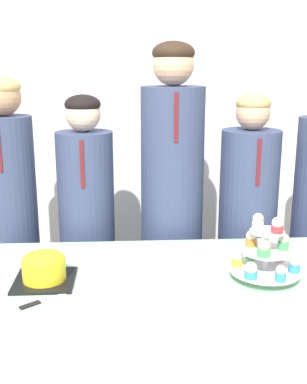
{
  "coord_description": "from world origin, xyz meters",
  "views": [
    {
      "loc": [
        -0.23,
        -1.36,
        1.55
      ],
      "look_at": [
        -0.13,
        0.39,
        1.09
      ],
      "focal_mm": 45.0,
      "sensor_mm": 36.0,
      "label": 1
    }
  ],
  "objects_px": {
    "cupcake_stand": "(265,253)",
    "student_0": "(13,237)",
    "student_2": "(172,221)",
    "student_3": "(246,242)",
    "student_1": "(88,245)",
    "cake_knife": "(42,301)",
    "round_cake": "(44,267)"
  },
  "relations": [
    {
      "from": "student_1",
      "to": "cake_knife",
      "type": "bearing_deg",
      "value": -96.76
    },
    {
      "from": "cupcake_stand",
      "to": "student_0",
      "type": "bearing_deg",
      "value": 148.61
    },
    {
      "from": "student_0",
      "to": "student_1",
      "type": "distance_m",
      "value": 0.37
    },
    {
      "from": "student_0",
      "to": "student_1",
      "type": "height_order",
      "value": "student_0"
    },
    {
      "from": "cake_knife",
      "to": "cupcake_stand",
      "type": "relative_size",
      "value": 0.77
    },
    {
      "from": "cupcake_stand",
      "to": "student_3",
      "type": "height_order",
      "value": "student_3"
    },
    {
      "from": "student_1",
      "to": "student_0",
      "type": "bearing_deg",
      "value": -180.0
    },
    {
      "from": "cake_knife",
      "to": "student_0",
      "type": "xyz_separation_m",
      "value": [
        -0.27,
        0.79,
        -0.05
      ]
    },
    {
      "from": "cupcake_stand",
      "to": "student_1",
      "type": "distance_m",
      "value": 0.99
    },
    {
      "from": "cupcake_stand",
      "to": "student_0",
      "type": "height_order",
      "value": "student_0"
    },
    {
      "from": "round_cake",
      "to": "cupcake_stand",
      "type": "height_order",
      "value": "cupcake_stand"
    },
    {
      "from": "student_1",
      "to": "student_3",
      "type": "distance_m",
      "value": 0.81
    },
    {
      "from": "student_1",
      "to": "student_2",
      "type": "relative_size",
      "value": 0.86
    },
    {
      "from": "round_cake",
      "to": "student_1",
      "type": "bearing_deg",
      "value": 80.22
    },
    {
      "from": "student_2",
      "to": "student_3",
      "type": "height_order",
      "value": "student_2"
    },
    {
      "from": "cupcake_stand",
      "to": "student_0",
      "type": "relative_size",
      "value": 0.18
    },
    {
      "from": "cake_knife",
      "to": "student_3",
      "type": "bearing_deg",
      "value": 3.66
    },
    {
      "from": "student_0",
      "to": "student_3",
      "type": "distance_m",
      "value": 1.18
    },
    {
      "from": "cupcake_stand",
      "to": "student_0",
      "type": "distance_m",
      "value": 1.27
    },
    {
      "from": "cupcake_stand",
      "to": "student_3",
      "type": "bearing_deg",
      "value": 81.23
    },
    {
      "from": "round_cake",
      "to": "student_1",
      "type": "height_order",
      "value": "student_1"
    },
    {
      "from": "cake_knife",
      "to": "student_2",
      "type": "bearing_deg",
      "value": 19.25
    },
    {
      "from": "student_2",
      "to": "student_3",
      "type": "bearing_deg",
      "value": -0.0
    },
    {
      "from": "cupcake_stand",
      "to": "student_2",
      "type": "distance_m",
      "value": 0.72
    },
    {
      "from": "cupcake_stand",
      "to": "student_3",
      "type": "distance_m",
      "value": 0.7
    },
    {
      "from": "cake_knife",
      "to": "cupcake_stand",
      "type": "height_order",
      "value": "cupcake_stand"
    },
    {
      "from": "cake_knife",
      "to": "cupcake_stand",
      "type": "distance_m",
      "value": 0.82
    },
    {
      "from": "round_cake",
      "to": "cupcake_stand",
      "type": "bearing_deg",
      "value": -1.79
    },
    {
      "from": "cake_knife",
      "to": "round_cake",
      "type": "bearing_deg",
      "value": 57.93
    },
    {
      "from": "student_0",
      "to": "student_2",
      "type": "bearing_deg",
      "value": 0.0
    },
    {
      "from": "round_cake",
      "to": "student_3",
      "type": "distance_m",
      "value": 1.13
    },
    {
      "from": "cupcake_stand",
      "to": "student_1",
      "type": "height_order",
      "value": "student_1"
    }
  ]
}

